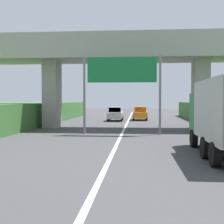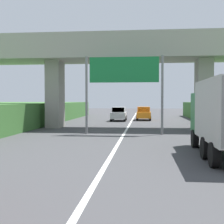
# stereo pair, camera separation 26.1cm
# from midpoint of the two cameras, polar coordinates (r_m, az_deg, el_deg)

# --- Properties ---
(lane_centre_stripe) EXTENTS (0.20, 89.60, 0.01)m
(lane_centre_stripe) POSITION_cam_midpoint_polar(r_m,az_deg,el_deg) (22.43, 2.36, -4.36)
(lane_centre_stripe) COLOR white
(lane_centre_stripe) RESTS_ON ground
(overpass_bridge) EXTENTS (40.00, 4.80, 8.39)m
(overpass_bridge) POSITION_cam_midpoint_polar(r_m,az_deg,el_deg) (28.74, 3.14, 9.86)
(overpass_bridge) COLOR #9E998E
(overpass_bridge) RESTS_ON ground
(overhead_highway_sign) EXTENTS (5.88, 0.18, 5.89)m
(overhead_highway_sign) POSITION_cam_midpoint_polar(r_m,az_deg,el_deg) (23.40, 2.53, 6.70)
(overhead_highway_sign) COLOR slate
(overhead_highway_sign) RESTS_ON ground
(car_orange) EXTENTS (1.86, 4.10, 1.72)m
(car_orange) POSITION_cam_midpoint_polar(r_m,az_deg,el_deg) (40.07, 6.02, -0.28)
(car_orange) COLOR orange
(car_orange) RESTS_ON ground
(car_silver) EXTENTS (1.86, 4.10, 1.72)m
(car_silver) POSITION_cam_midpoint_polar(r_m,az_deg,el_deg) (38.48, 1.44, -0.36)
(car_silver) COLOR #B2B5B7
(car_silver) RESTS_ON ground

